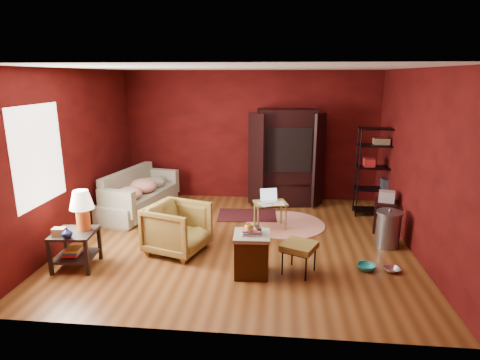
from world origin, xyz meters
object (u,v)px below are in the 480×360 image
Objects in this scene: armchair at (177,226)px; hamper at (252,253)px; laptop_desk at (270,205)px; tv_armoire at (286,156)px; wire_shelving at (380,168)px; side_table at (78,222)px; sofa at (137,195)px.

armchair reaches higher than hamper.
laptop_desk is (1.40, 1.15, 0.01)m from armchair.
tv_armoire is (0.48, 3.23, 0.74)m from hamper.
hamper is 3.60m from wire_shelving.
side_table is at bearing 179.43° from hamper.
wire_shelving is at bearing -23.63° from tv_armoire.
armchair is at bearing -155.66° from laptop_desk.
hamper is 3.35m from tv_armoire.
hamper is (2.47, -0.02, -0.36)m from side_table.
tv_armoire is at bearing 81.53° from hamper.
side_table reaches higher than armchair.
tv_armoire reaches higher than armchair.
sofa is 2.73m from laptop_desk.
wire_shelving is (1.80, -0.52, -0.10)m from tv_armoire.
tv_armoire is (1.68, 2.61, 0.63)m from armchair.
sofa is at bearing 54.29° from armchair.
laptop_desk is 1.60m from tv_armoire.
armchair is 1.43m from side_table.
tv_armoire is at bearing -14.75° from armchair.
tv_armoire reaches higher than laptop_desk.
armchair reaches higher than sofa.
sofa is 0.96× the size of tv_armoire.
side_table is at bearing 133.45° from armchair.
armchair is (1.26, -1.72, 0.05)m from sofa.
wire_shelving reaches higher than hamper.
sofa is 3.41m from hamper.
armchair is 1.20× the size of laptop_desk.
sofa is 2.28× the size of armchair.
wire_shelving is at bearing 29.49° from side_table.
hamper is 0.34× the size of tv_armoire.
hamper is at bearing -99.43° from armchair.
sofa is at bearing 89.71° from side_table.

